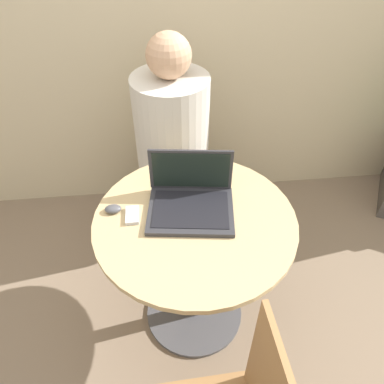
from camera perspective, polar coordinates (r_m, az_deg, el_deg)
ground_plane at (r=2.09m, az=0.35°, el=-17.78°), size 12.00×12.00×0.00m
round_table at (r=1.65m, az=0.42°, el=-8.71°), size 0.82×0.82×0.72m
laptop at (r=1.53m, az=-0.16°, el=-1.09°), size 0.38×0.31×0.22m
cell_phone at (r=1.53m, az=-9.09°, el=-3.51°), size 0.05×0.10×0.02m
computer_mouse at (r=1.56m, az=-11.95°, el=-2.54°), size 0.07×0.05×0.03m
person_seated at (r=2.18m, az=-2.74°, el=5.51°), size 0.44×0.63×1.23m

